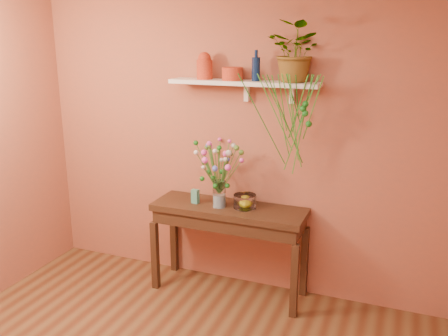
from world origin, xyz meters
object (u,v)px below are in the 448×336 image
terracotta_jug (205,66)px  blue_bottle (256,69)px  sideboard (229,219)px  spider_plant (297,52)px  glass_bowl (245,202)px  bouquet (218,160)px  glass_vase (219,196)px

terracotta_jug → blue_bottle: (0.47, -0.00, -0.01)m
sideboard → blue_bottle: (0.20, 0.11, 1.32)m
terracotta_jug → spider_plant: bearing=1.8°
blue_bottle → spider_plant: size_ratio=0.52×
blue_bottle → spider_plant: (0.33, 0.03, 0.14)m
terracotta_jug → glass_bowl: bearing=-12.6°
sideboard → spider_plant: spider_plant is taller
terracotta_jug → blue_bottle: size_ratio=0.91×
terracotta_jug → bouquet: (0.18, -0.15, -0.79)m
sideboard → spider_plant: size_ratio=2.84×
glass_vase → bouquet: bouquet is taller
bouquet → spider_plant: bearing=15.8°
blue_bottle → bouquet: (-0.28, -0.15, -0.78)m
terracotta_jug → spider_plant: 0.81m
spider_plant → glass_bowl: size_ratio=2.45×
glass_vase → bouquet: size_ratio=0.49×
spider_plant → glass_bowl: spider_plant is taller
glass_bowl → spider_plant: bearing=16.9°
terracotta_jug → spider_plant: spider_plant is taller
sideboard → bouquet: (-0.09, -0.04, 0.55)m
glass_bowl → sideboard: bearing=-172.2°
sideboard → spider_plant: 1.56m
terracotta_jug → spider_plant: size_ratio=0.47×
blue_bottle → glass_vase: 1.14m
glass_bowl → terracotta_jug: bearing=167.4°
spider_plant → bouquet: spider_plant is taller
blue_bottle → bouquet: blue_bottle is taller
sideboard → spider_plant: bearing=14.5°
terracotta_jug → glass_bowl: terracotta_jug is taller
sideboard → bouquet: 0.55m
blue_bottle → glass_vase: size_ratio=1.07×
sideboard → bouquet: bearing=-156.6°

